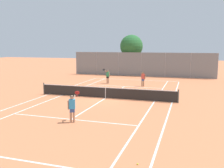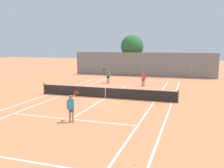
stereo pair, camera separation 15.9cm
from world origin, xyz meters
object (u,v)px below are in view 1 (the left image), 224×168
Objects in this scene: player_near_side at (72,107)px; tennis_net at (105,92)px; loose_tennis_ball_1 at (138,164)px; tree_behind_left at (131,47)px; player_far_left at (108,76)px; loose_tennis_ball_2 at (174,82)px; loose_tennis_ball_0 at (139,88)px; player_far_right at (143,78)px.

tennis_net is at bearing 92.90° from player_near_side.
loose_tennis_ball_1 is 29.63m from tree_behind_left.
tennis_net is 18.09m from tree_behind_left.
player_far_left is at bearing -93.31° from tree_behind_left.
loose_tennis_ball_2 is at bearing -44.42° from tree_behind_left.
loose_tennis_ball_0 and loose_tennis_ball_1 have the same top height.
tree_behind_left is at bearing 96.10° from tennis_net.
loose_tennis_ball_0 is 0.01× the size of tree_behind_left.
player_near_side is 1.00× the size of player_far_left.
loose_tennis_ball_2 is (4.93, 10.94, -0.48)m from tennis_net.
player_far_left is 8.01m from loose_tennis_ball_2.
loose_tennis_ball_1 is 0.01× the size of tree_behind_left.
loose_tennis_ball_1 is at bearing -89.79° from loose_tennis_ball_2.
tennis_net is 6.05m from loose_tennis_ball_0.
player_far_left reaches higher than loose_tennis_ball_0.
player_near_side is 6.20m from loose_tennis_ball_1.
tree_behind_left is at bearing 135.58° from loose_tennis_ball_2.
loose_tennis_ball_0 is 1.00× the size of loose_tennis_ball_2.
tennis_net reaches higher than loose_tennis_ball_1.
player_far_left is 26.88× the size of loose_tennis_ball_2.
player_far_right is (4.34, -0.91, -0.02)m from player_far_left.
loose_tennis_ball_2 is 0.01× the size of tree_behind_left.
player_near_side is 15.11m from player_far_left.
tennis_net is 7.29m from player_far_right.
loose_tennis_ball_1 and loose_tennis_ball_2 have the same top height.
tree_behind_left reaches higher than tennis_net.
tennis_net is at bearing -83.90° from tree_behind_left.
player_far_right is at bearing 99.85° from loose_tennis_ball_1.
player_far_left is at bearing 152.71° from loose_tennis_ball_0.
loose_tennis_ball_1 is at bearing -65.35° from tennis_net.
loose_tennis_ball_0 is 16.99m from loose_tennis_ball_1.
tennis_net is 2.00× the size of tree_behind_left.
player_far_left is (-2.79, 14.85, 0.00)m from player_near_side.
player_far_left reaches higher than loose_tennis_ball_1.
loose_tennis_ball_0 is 13.07m from tree_behind_left.
player_far_right is at bearing 83.64° from loose_tennis_ball_0.
tree_behind_left is (-1.88, 17.61, 3.69)m from tennis_net.
player_far_right is 18.23m from loose_tennis_ball_1.
tennis_net is 12.01m from loose_tennis_ball_1.
loose_tennis_ball_1 is at bearing -68.43° from player_far_left.
tennis_net is at bearing -114.26° from loose_tennis_ball_2.
tree_behind_left is at bearing 107.07° from loose_tennis_ball_0.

